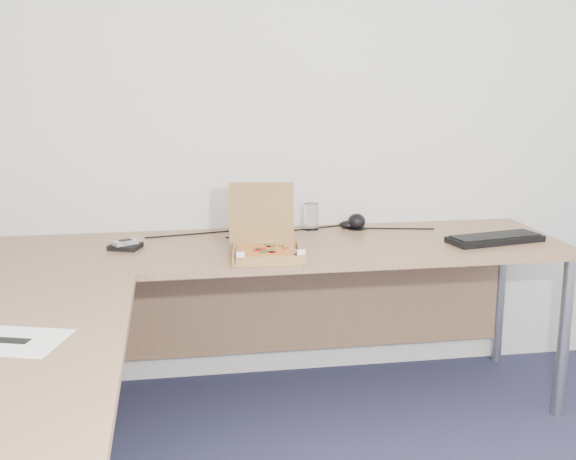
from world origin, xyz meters
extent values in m
cube|color=#906849|center=(-0.50, 1.40, 0.71)|extent=(2.50, 0.70, 0.03)
cylinder|color=gray|center=(0.70, 1.70, 0.35)|extent=(0.05, 0.05, 0.70)
cube|color=#A37440|center=(-0.55, 1.21, 0.73)|extent=(0.27, 0.27, 0.01)
cube|color=#A37440|center=(-0.55, 1.36, 0.87)|extent=(0.27, 0.05, 0.26)
cylinder|color=#BB8249|center=(-0.55, 1.21, 0.75)|extent=(0.24, 0.24, 0.02)
cylinder|color=red|center=(-0.55, 1.21, 0.76)|extent=(0.21, 0.21, 0.00)
cylinder|color=silver|center=(-0.28, 1.66, 0.79)|extent=(0.07, 0.07, 0.12)
cube|color=black|center=(0.46, 1.30, 0.74)|extent=(0.44, 0.23, 0.03)
ellipsoid|color=black|center=(-0.10, 1.66, 0.75)|extent=(0.11, 0.08, 0.04)
cube|color=black|center=(-1.11, 1.43, 0.74)|extent=(0.15, 0.14, 0.02)
cube|color=#B2B5BA|center=(-1.11, 1.43, 0.76)|extent=(0.11, 0.09, 0.02)
cube|color=white|center=(-1.37, 0.44, 0.73)|extent=(0.35, 0.30, 0.00)
ellipsoid|color=black|center=(-0.07, 1.64, 0.77)|extent=(0.09, 0.09, 0.08)
camera|label=1|loc=(-0.91, -1.50, 1.46)|focal=44.48mm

